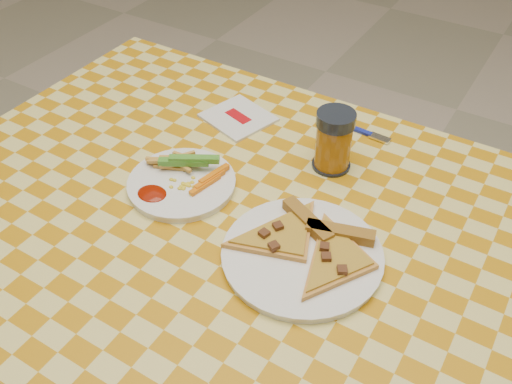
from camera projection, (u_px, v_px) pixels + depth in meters
The scene contains 8 objects.
table at pixel (254, 255), 1.02m from camera, with size 1.28×0.88×0.76m.
plate_left at pixel (182, 184), 1.05m from camera, with size 0.19×0.19×0.01m, color white.
plate_right at pixel (302, 256), 0.91m from camera, with size 0.25×0.25×0.01m, color white.
fries_veggies at pixel (182, 172), 1.05m from camera, with size 0.17×0.15×0.04m.
pizza_slices at pixel (309, 244), 0.91m from camera, with size 0.30×0.25×0.02m.
drink_glass at pixel (334, 141), 1.06m from camera, with size 0.07×0.07×0.12m.
napkin at pixel (238, 117), 1.21m from camera, with size 0.16×0.15×0.01m.
fork at pixel (360, 131), 1.18m from camera, with size 0.14×0.02×0.01m.
Camera 1 is at (0.36, -0.59, 1.44)m, focal length 40.00 mm.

